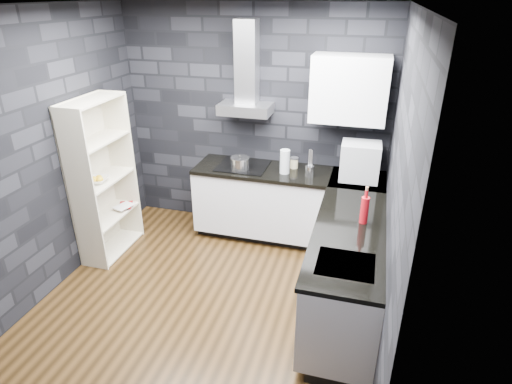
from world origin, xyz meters
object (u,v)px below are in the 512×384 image
at_px(bookshelf, 103,180).
at_px(glass_vase, 285,162).
at_px(red_bottle, 364,210).
at_px(utensil_crock, 310,171).
at_px(appliance_garage, 360,161).
at_px(pot, 240,164).
at_px(storage_jar, 294,163).
at_px(fruit_bowl, 98,180).

bearing_deg(bookshelf, glass_vase, 28.06).
bearing_deg(red_bottle, glass_vase, 134.63).
relative_size(utensil_crock, appliance_garage, 0.30).
distance_m(pot, glass_vase, 0.53).
bearing_deg(appliance_garage, red_bottle, -85.25).
bearing_deg(pot, utensil_crock, 1.56).
relative_size(red_bottle, bookshelf, 0.14).
distance_m(utensil_crock, red_bottle, 1.12).
bearing_deg(pot, storage_jar, 20.89).
xyz_separation_m(storage_jar, red_bottle, (0.85, -1.12, 0.07)).
distance_m(storage_jar, utensil_crock, 0.30).
bearing_deg(red_bottle, storage_jar, 127.27).
xyz_separation_m(glass_vase, fruit_bowl, (-1.89, -0.82, -0.10)).
bearing_deg(pot, red_bottle, -31.71).
xyz_separation_m(storage_jar, utensil_crock, (0.22, -0.20, 0.01)).
bearing_deg(fruit_bowl, pot, 29.64).
distance_m(appliance_garage, red_bottle, 0.95).
height_order(pot, bookshelf, bookshelf).
relative_size(storage_jar, red_bottle, 0.45).
xyz_separation_m(pot, storage_jar, (0.59, 0.23, -0.02)).
distance_m(storage_jar, appliance_garage, 0.79).
xyz_separation_m(pot, glass_vase, (0.52, 0.04, 0.06)).
relative_size(pot, fruit_bowl, 0.93).
xyz_separation_m(storage_jar, appliance_garage, (0.75, -0.18, 0.17)).
relative_size(utensil_crock, red_bottle, 0.50).
bearing_deg(glass_vase, fruit_bowl, -156.43).
distance_m(storage_jar, red_bottle, 1.41).
relative_size(pot, bookshelf, 0.12).
distance_m(utensil_crock, fruit_bowl, 2.32).
bearing_deg(pot, appliance_garage, 2.19).
height_order(utensil_crock, red_bottle, red_bottle).
height_order(glass_vase, utensil_crock, glass_vase).
height_order(pot, glass_vase, glass_vase).
xyz_separation_m(appliance_garage, red_bottle, (0.10, -0.94, -0.10)).
height_order(appliance_garage, red_bottle, appliance_garage).
bearing_deg(fruit_bowl, glass_vase, 23.57).
height_order(glass_vase, storage_jar, glass_vase).
height_order(storage_jar, red_bottle, red_bottle).
bearing_deg(bookshelf, fruit_bowl, -83.01).
distance_m(glass_vase, storage_jar, 0.21).
relative_size(pot, utensil_crock, 1.71).
xyz_separation_m(storage_jar, bookshelf, (-1.96, -0.91, -0.06)).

